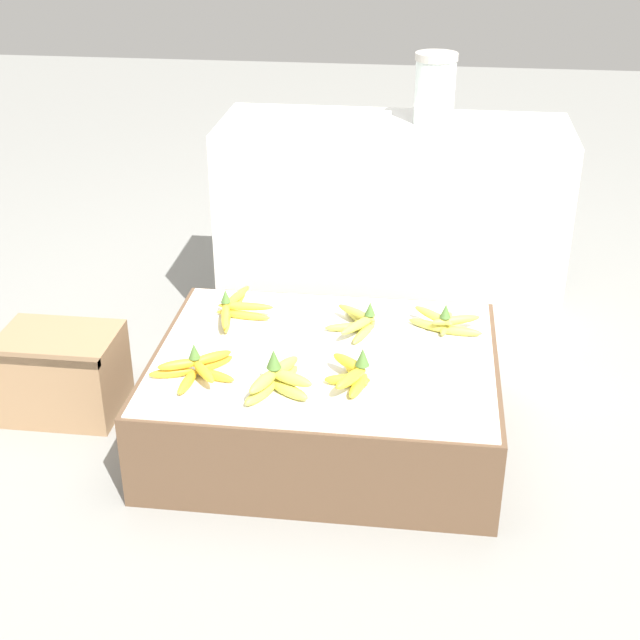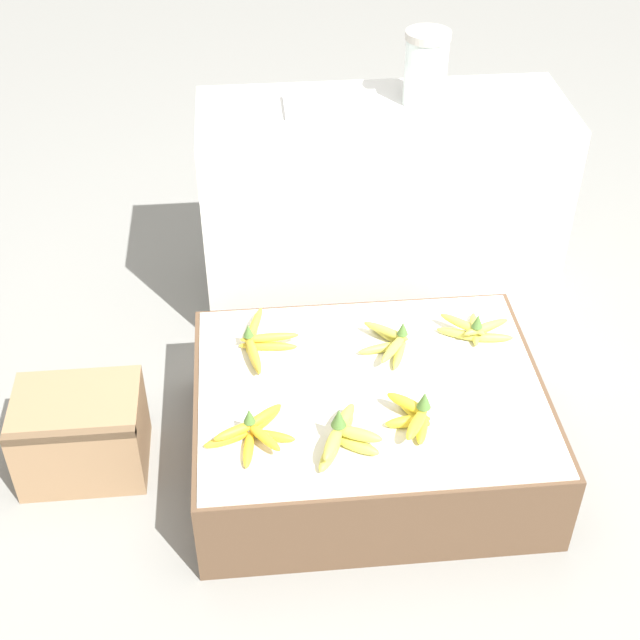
% 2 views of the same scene
% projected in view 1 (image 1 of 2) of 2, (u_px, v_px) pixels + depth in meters
% --- Properties ---
extents(ground_plane, '(10.00, 10.00, 0.00)m').
position_uv_depth(ground_plane, '(325.00, 435.00, 2.49)').
color(ground_plane, gray).
extents(display_platform, '(0.91, 0.73, 0.26)m').
position_uv_depth(display_platform, '(325.00, 396.00, 2.43)').
color(display_platform, brown).
rests_on(display_platform, ground_plane).
extents(back_vendor_table, '(1.11, 0.42, 0.69)m').
position_uv_depth(back_vendor_table, '(390.00, 226.00, 2.96)').
color(back_vendor_table, white).
rests_on(back_vendor_table, ground_plane).
extents(wooden_crate, '(0.33, 0.25, 0.24)m').
position_uv_depth(wooden_crate, '(61.00, 373.00, 2.55)').
color(wooden_crate, '#997551').
rests_on(wooden_crate, ground_plane).
extents(banana_bunch_front_left, '(0.23, 0.21, 0.09)m').
position_uv_depth(banana_bunch_front_left, '(197.00, 368.00, 2.25)').
color(banana_bunch_front_left, gold).
rests_on(banana_bunch_front_left, display_platform).
extents(banana_bunch_front_midleft, '(0.17, 0.20, 0.11)m').
position_uv_depth(banana_bunch_front_midleft, '(278.00, 379.00, 2.18)').
color(banana_bunch_front_midleft, gold).
rests_on(banana_bunch_front_midleft, display_platform).
extents(banana_bunch_front_midright, '(0.12, 0.18, 0.11)m').
position_uv_depth(banana_bunch_front_midright, '(354.00, 374.00, 2.21)').
color(banana_bunch_front_midright, yellow).
rests_on(banana_bunch_front_midright, display_platform).
extents(banana_bunch_middle_left, '(0.17, 0.27, 0.09)m').
position_uv_depth(banana_bunch_middle_left, '(235.00, 309.00, 2.55)').
color(banana_bunch_middle_left, gold).
rests_on(banana_bunch_middle_left, display_platform).
extents(banana_bunch_middle_midright, '(0.15, 0.21, 0.09)m').
position_uv_depth(banana_bunch_middle_midright, '(358.00, 322.00, 2.47)').
color(banana_bunch_middle_midright, gold).
rests_on(banana_bunch_middle_midright, display_platform).
extents(banana_bunch_middle_right, '(0.21, 0.14, 0.09)m').
position_uv_depth(banana_bunch_middle_right, '(445.00, 322.00, 2.47)').
color(banana_bunch_middle_right, gold).
rests_on(banana_bunch_middle_right, display_platform).
extents(glass_jar, '(0.13, 0.13, 0.22)m').
position_uv_depth(glass_jar, '(435.00, 88.00, 2.76)').
color(glass_jar, silver).
rests_on(glass_jar, back_vendor_table).
extents(foam_tray_white, '(0.28, 0.15, 0.02)m').
position_uv_depth(foam_tray_white, '(346.00, 118.00, 2.83)').
color(foam_tray_white, white).
rests_on(foam_tray_white, back_vendor_table).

